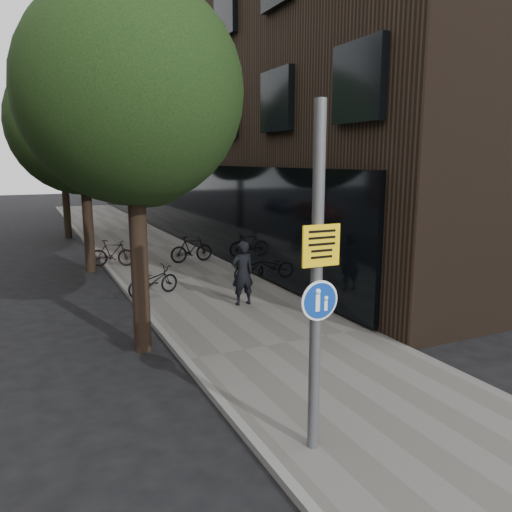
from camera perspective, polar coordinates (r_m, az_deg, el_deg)
ground at (r=8.42m, az=13.34°, el=-17.87°), size 120.00×120.00×0.00m
sidewalk at (r=16.93m, az=-7.43°, el=-2.69°), size 4.50×60.00×0.12m
curb_edge at (r=16.41m, az=-14.93°, el=-3.40°), size 0.15×60.00×0.13m
building_right_dark_brick at (r=31.09m, az=0.33°, el=20.12°), size 12.00×40.00×18.00m
street_tree_near at (r=10.62m, az=-13.73°, el=16.53°), size 4.40×4.40×7.50m
street_tree_mid at (r=19.00m, az=-19.09°, el=13.64°), size 5.00×5.00×7.80m
street_tree_far at (r=27.95m, az=-21.21°, el=12.43°), size 5.00×5.00×7.80m
signpost at (r=6.51m, az=6.92°, el=-2.95°), size 0.54×0.15×4.63m
pedestrian at (r=13.53m, az=-1.56°, el=-1.97°), size 0.65×0.44×1.76m
parked_bike_facade_near at (r=16.42m, az=-0.42°, el=-1.35°), size 1.65×0.96×0.82m
parked_bike_facade_far at (r=19.47m, az=-7.39°, el=0.81°), size 1.74×0.59×1.03m
parked_bike_curb_near at (r=14.87m, az=-11.68°, el=-2.80°), size 1.73×1.04×0.86m
parked_bike_curb_far at (r=19.28m, az=-16.09°, el=0.32°), size 1.71×1.03×0.99m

